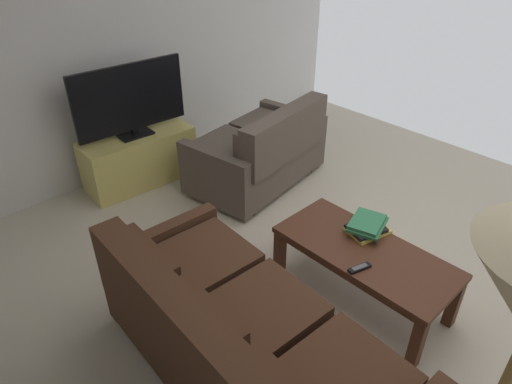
% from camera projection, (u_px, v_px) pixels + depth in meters
% --- Properties ---
extents(ground_plane, '(5.74, 5.28, 0.01)m').
position_uv_depth(ground_plane, '(371.00, 282.00, 3.46)').
color(ground_plane, beige).
extents(wall_right, '(0.12, 5.28, 2.90)m').
position_uv_depth(wall_right, '(143.00, 22.00, 4.42)').
color(wall_right, silver).
rests_on(wall_right, ground).
extents(sofa_main, '(1.99, 0.99, 0.87)m').
position_uv_depth(sofa_main, '(239.00, 343.00, 2.53)').
color(sofa_main, black).
rests_on(sofa_main, ground).
extents(loveseat_near, '(1.01, 1.46, 0.86)m').
position_uv_depth(loveseat_near, '(261.00, 151.00, 4.47)').
color(loveseat_near, black).
rests_on(loveseat_near, ground).
extents(coffee_table, '(1.23, 0.56, 0.44)m').
position_uv_depth(coffee_table, '(364.00, 257.00, 3.12)').
color(coffee_table, '#4C2819').
rests_on(coffee_table, ground).
extents(tv_stand, '(0.51, 1.11, 0.52)m').
position_uv_depth(tv_stand, '(139.00, 159.00, 4.56)').
color(tv_stand, '#D8C666').
rests_on(tv_stand, ground).
extents(flat_tv, '(0.22, 1.09, 0.69)m').
position_uv_depth(flat_tv, '(130.00, 100.00, 4.22)').
color(flat_tv, black).
rests_on(flat_tv, tv_stand).
extents(book_stack, '(0.30, 0.35, 0.10)m').
position_uv_depth(book_stack, '(367.00, 226.00, 3.23)').
color(book_stack, '#E0CC4C').
rests_on(book_stack, coffee_table).
extents(tv_remote, '(0.09, 0.17, 0.02)m').
position_uv_depth(tv_remote, '(360.00, 268.00, 2.92)').
color(tv_remote, black).
rests_on(tv_remote, coffee_table).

